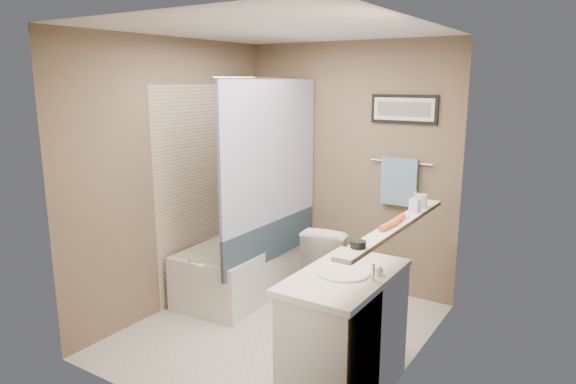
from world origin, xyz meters
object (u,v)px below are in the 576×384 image
Objects in this scene: toilet at (334,261)px; candle_bowl_near at (358,244)px; vanity at (345,338)px; hair_brush_back at (398,220)px; glass_jar at (422,201)px; bathtub at (245,265)px; hair_brush_front at (389,225)px; soap_bottle at (415,202)px.

toilet is 2.00m from candle_bowl_near.
vanity is at bearing 112.86° from toilet.
hair_brush_back reaches higher than toilet.
vanity is 1.16m from glass_jar.
glass_jar reaches higher than hair_brush_back.
bathtub is 2.01m from glass_jar.
toilet is at bearing 15.49° from bathtub.
bathtub is 16.67× the size of candle_bowl_near.
hair_brush_front is at bearing 123.33° from toilet.
toilet is 0.82× the size of vanity.
glass_jar is (0.00, 1.10, 0.03)m from candle_bowl_near.
soap_bottle reaches higher than hair_brush_front.
hair_brush_front is 0.64m from glass_jar.
vanity is 0.85m from hair_brush_back.
hair_brush_back is 1.52× the size of soap_bottle.
toilet reaches higher than bathtub.
bathtub is at bearing 148.52° from vanity.
hair_brush_front is 1.00× the size of hair_brush_back.
hair_brush_back is (0.96, -0.97, 0.77)m from toilet.
toilet is at bearing 130.52° from hair_brush_front.
toilet is 5.05× the size of soap_bottle.
hair_brush_front is (0.19, 0.22, 0.74)m from vanity.
hair_brush_back is at bearing -25.13° from bathtub.
vanity is at bearing -104.63° from soap_bottle.
soap_bottle is at bearing -90.00° from glass_jar.
soap_bottle reaches higher than vanity.
hair_brush_front reaches higher than vanity.
vanity reaches higher than toilet.
vanity is 0.79m from candle_bowl_near.
soap_bottle is (0.96, -0.63, 0.82)m from toilet.
hair_brush_back is at bearing 127.56° from toilet.
glass_jar is (0.00, 0.64, 0.03)m from hair_brush_front.
hair_brush_back is 2.20× the size of glass_jar.
toilet is 1.34m from glass_jar.
toilet is at bearing 121.60° from vanity.
hair_brush_front and hair_brush_back have the same top height.
candle_bowl_near is (0.96, -1.58, 0.77)m from toilet.
bathtub is at bearing 159.47° from hair_brush_back.
hair_brush_front is (0.96, -1.12, 0.77)m from toilet.
candle_bowl_near is (0.19, -0.24, 0.73)m from vanity.
soap_bottle reaches higher than hair_brush_back.
glass_jar is at bearing 90.00° from candle_bowl_near.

